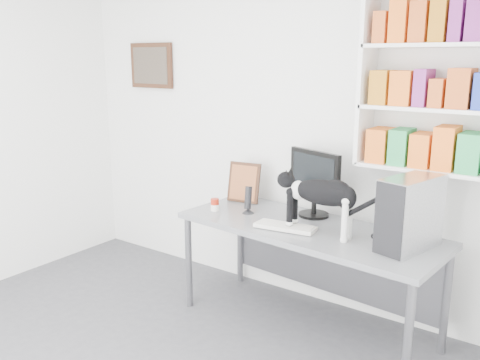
# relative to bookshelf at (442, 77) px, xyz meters

# --- Properties ---
(room) EXTENTS (4.01, 4.01, 2.70)m
(room) POSITION_rel_bookshelf_xyz_m (-1.40, -1.85, -0.50)
(room) COLOR #535358
(room) RESTS_ON ground
(bookshelf) EXTENTS (1.03, 0.28, 1.24)m
(bookshelf) POSITION_rel_bookshelf_xyz_m (0.00, 0.00, 0.00)
(bookshelf) COLOR white
(bookshelf) RESTS_ON room
(wall_art) EXTENTS (0.52, 0.04, 0.42)m
(wall_art) POSITION_rel_bookshelf_xyz_m (-2.70, 0.12, 0.05)
(wall_art) COLOR #442716
(wall_art) RESTS_ON room
(desk) EXTENTS (1.97, 0.91, 0.80)m
(desk) POSITION_rel_bookshelf_xyz_m (-0.75, -0.33, -1.45)
(desk) COLOR slate
(desk) RESTS_ON room
(monitor) EXTENTS (0.53, 0.37, 0.52)m
(monitor) POSITION_rel_bookshelf_xyz_m (-0.83, -0.09, -0.79)
(monitor) COLOR black
(monitor) RESTS_ON desk
(keyboard) EXTENTS (0.45, 0.23, 0.03)m
(keyboard) POSITION_rel_bookshelf_xyz_m (-0.85, -0.48, -1.04)
(keyboard) COLOR silver
(keyboard) RESTS_ON desk
(pc_tower) EXTENTS (0.31, 0.50, 0.46)m
(pc_tower) POSITION_rel_bookshelf_xyz_m (-0.03, -0.35, -0.82)
(pc_tower) COLOR silver
(pc_tower) RESTS_ON desk
(speaker) EXTENTS (0.11, 0.11, 0.22)m
(speaker) POSITION_rel_bookshelf_xyz_m (-1.27, -0.32, -0.94)
(speaker) COLOR black
(speaker) RESTS_ON desk
(leaning_print) EXTENTS (0.29, 0.15, 0.34)m
(leaning_print) POSITION_rel_bookshelf_xyz_m (-1.49, -0.07, -0.88)
(leaning_print) COLOR #442716
(leaning_print) RESTS_ON desk
(soup_can) EXTENTS (0.09, 0.09, 0.10)m
(soup_can) POSITION_rel_bookshelf_xyz_m (-1.53, -0.42, -1.00)
(soup_can) COLOR #A5200E
(soup_can) RESTS_ON desk
(cat) EXTENTS (0.66, 0.19, 0.40)m
(cat) POSITION_rel_bookshelf_xyz_m (-0.59, -0.45, -0.85)
(cat) COLOR black
(cat) RESTS_ON desk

